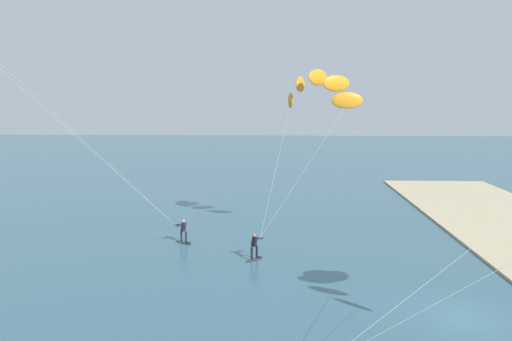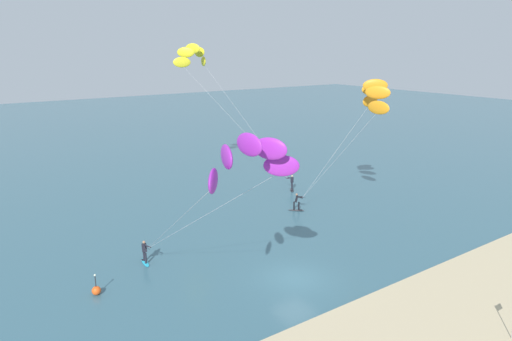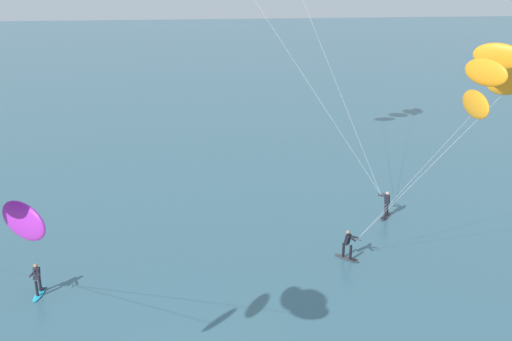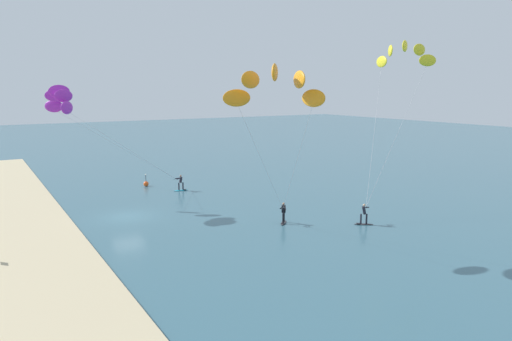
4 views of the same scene
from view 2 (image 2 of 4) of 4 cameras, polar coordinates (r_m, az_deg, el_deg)
The scene contains 5 objects.
ground_plane at distance 31.16m, azimuth 4.86°, elevation -13.18°, with size 240.00×240.00×0.00m, color #386070.
kitesurfer_nearshore at distance 21.88m, azimuth -1.61°, elevation 0.71°, with size 5.62×13.30×10.88m.
kitesurfer_mid_water at distance 41.22m, azimuth 14.12°, elevation 8.55°, with size 8.21×7.72×12.09m.
kitesurfer_far_out at distance 52.01m, azimuth -7.36°, elevation 13.37°, with size 9.28×13.01×15.11m.
marker_buoy at distance 30.73m, azimuth -19.13°, elevation -13.81°, with size 0.56×0.56×1.38m.
Camera 2 is at (-17.66, -21.07, 14.67)m, focal length 32.36 mm.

